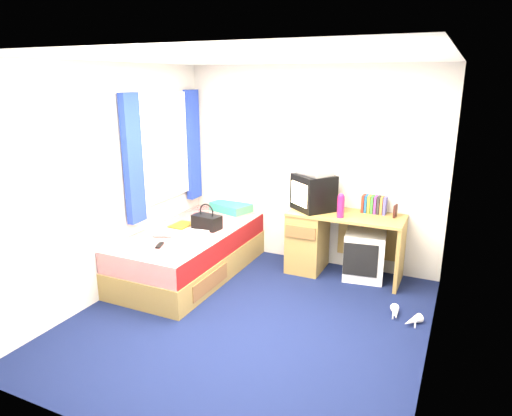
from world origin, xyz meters
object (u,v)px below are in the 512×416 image
at_px(magazine, 182,225).
at_px(water_bottle, 163,234).
at_px(vcr, 314,172).
at_px(white_heels, 404,317).
at_px(remote_control, 160,245).
at_px(aerosol_can, 342,205).
at_px(colour_swatch_fan, 174,246).
at_px(desk, 322,239).
at_px(pillow, 231,207).
at_px(crt_tv, 313,192).
at_px(pink_water_bottle, 341,207).
at_px(storage_cube, 365,255).
at_px(bed, 191,252).
at_px(towel, 194,236).
at_px(handbag, 207,221).
at_px(picture_frame, 395,211).

xyz_separation_m(magazine, water_bottle, (0.04, -0.43, 0.03)).
height_order(vcr, white_heels, vcr).
relative_size(magazine, remote_control, 1.75).
height_order(magazine, remote_control, remote_control).
relative_size(aerosol_can, water_bottle, 0.85).
bearing_deg(white_heels, colour_swatch_fan, -169.10).
bearing_deg(desk, pillow, 172.86).
relative_size(crt_tv, white_heels, 1.71).
distance_m(pillow, pink_water_bottle, 1.62).
height_order(vcr, aerosol_can, vcr).
distance_m(storage_cube, remote_control, 2.32).
height_order(pink_water_bottle, aerosol_can, pink_water_bottle).
relative_size(crt_tv, magazine, 2.03).
xyz_separation_m(crt_tv, vcr, (0.00, 0.00, 0.24)).
bearing_deg(colour_swatch_fan, aerosol_can, 41.42).
relative_size(storage_cube, aerosol_can, 3.24).
xyz_separation_m(crt_tv, remote_control, (-1.25, -1.31, -0.41)).
bearing_deg(magazine, storage_cube, 17.48).
xyz_separation_m(storage_cube, colour_swatch_fan, (-1.74, -1.28, 0.27)).
bearing_deg(pink_water_bottle, pillow, 167.78).
bearing_deg(water_bottle, crt_tv, 37.28).
relative_size(pillow, vcr, 1.34).
bearing_deg(desk, aerosol_can, 6.42).
distance_m(bed, remote_control, 0.64).
bearing_deg(aerosol_can, pillow, 174.73).
xyz_separation_m(towel, remote_control, (-0.23, -0.30, -0.04)).
xyz_separation_m(aerosol_can, handbag, (-1.43, -0.62, -0.21)).
relative_size(bed, remote_control, 12.50).
bearing_deg(white_heels, desk, 143.04).
bearing_deg(handbag, crt_tv, 36.39).
xyz_separation_m(desk, picture_frame, (0.79, 0.10, 0.41)).
distance_m(towel, magazine, 0.56).
xyz_separation_m(picture_frame, colour_swatch_fan, (-2.03, -1.36, -0.27)).
relative_size(magazine, water_bottle, 1.40).
distance_m(bed, handbag, 0.41).
bearing_deg(pink_water_bottle, towel, -149.09).
height_order(crt_tv, aerosol_can, crt_tv).
bearing_deg(vcr, pillow, -156.82).
height_order(storage_cube, vcr, vcr).
bearing_deg(water_bottle, magazine, 95.27).
bearing_deg(handbag, bed, -129.32).
bearing_deg(remote_control, vcr, 26.27).
height_order(vcr, towel, vcr).
bearing_deg(picture_frame, towel, -145.01).
distance_m(picture_frame, pink_water_bottle, 0.62).
bearing_deg(desk, picture_frame, 7.50).
height_order(water_bottle, white_heels, water_bottle).
relative_size(picture_frame, aerosol_can, 0.82).
bearing_deg(handbag, white_heels, 2.44).
relative_size(bed, towel, 7.36).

